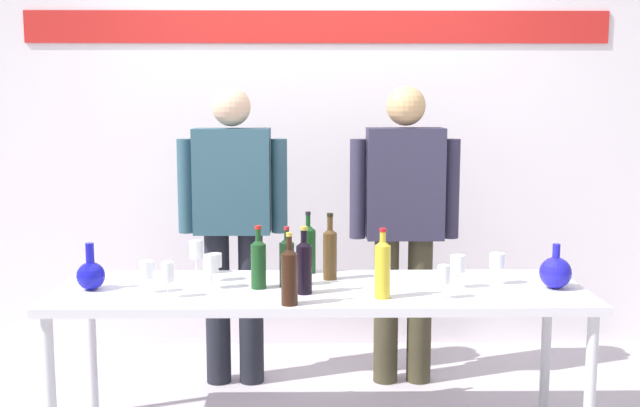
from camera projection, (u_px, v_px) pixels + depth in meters
name	position (u px, v px, depth m)	size (l,w,h in m)	color
back_wall	(318.00, 117.00, 4.87)	(5.26, 0.11, 3.00)	white
display_table	(320.00, 299.00, 3.52)	(2.46, 0.72, 0.75)	silver
decanter_blue_left	(91.00, 274.00, 3.46)	(0.13, 0.13, 0.22)	#1515B2
decanter_blue_right	(555.00, 272.00, 3.48)	(0.15, 0.15, 0.21)	#1E1BBE
presenter_left	(233.00, 216.00, 4.22)	(0.61, 0.22, 1.68)	black
presenter_right	(404.00, 215.00, 4.24)	(0.61, 0.22, 1.69)	#3E3825
wine_bottle_0	(258.00, 262.00, 3.48)	(0.07, 0.07, 0.29)	#163F1A
wine_bottle_1	(289.00, 275.00, 3.20)	(0.07, 0.07, 0.31)	black
wine_bottle_2	(308.00, 247.00, 3.79)	(0.08, 0.08, 0.31)	#124017
wine_bottle_3	(382.00, 267.00, 3.30)	(0.07, 0.07, 0.31)	gold
wine_bottle_4	(330.00, 251.00, 3.65)	(0.07, 0.07, 0.33)	#473017
wine_bottle_5	(287.00, 261.00, 3.51)	(0.07, 0.07, 0.28)	black
wine_bottle_6	(304.00, 265.00, 3.38)	(0.07, 0.07, 0.31)	black
wine_glass_left_0	(147.00, 271.00, 3.40)	(0.06, 0.06, 0.15)	white
wine_glass_left_1	(211.00, 264.00, 3.47)	(0.07, 0.07, 0.16)	white
wine_glass_left_2	(196.00, 250.00, 3.77)	(0.06, 0.06, 0.17)	white
wine_glass_left_3	(168.00, 273.00, 3.31)	(0.06, 0.06, 0.16)	white
wine_glass_left_4	(215.00, 261.00, 3.62)	(0.07, 0.07, 0.13)	white
wine_glass_right_0	(444.00, 275.00, 3.30)	(0.06, 0.06, 0.15)	white
wine_glass_right_1	(497.00, 261.00, 3.55)	(0.07, 0.07, 0.15)	white
wine_glass_right_2	(458.00, 264.00, 3.48)	(0.07, 0.07, 0.16)	white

